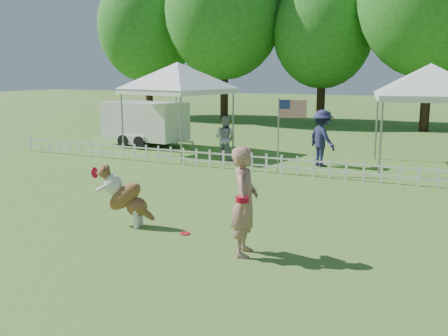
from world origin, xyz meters
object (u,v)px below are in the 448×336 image
object	(u,v)px
handler	(245,201)
flag_pole	(278,136)
spectator_a	(225,138)
spectator_b	(322,138)
frisbee_on_turf	(185,234)
cargo_trailer	(145,124)
canopy_tent_right	(427,118)
dog	(126,197)
canopy_tent_left	(178,109)

from	to	relation	value
handler	flag_pole	distance (m)	7.16
spectator_a	spectator_b	distance (m)	3.44
flag_pole	spectator_b	size ratio (longest dim) A/B	1.24
frisbee_on_turf	cargo_trailer	bearing A→B (deg)	127.50
frisbee_on_turf	spectator_a	xyz separation A→B (m)	(-2.78, 7.83, 0.78)
frisbee_on_turf	flag_pole	world-z (taller)	flag_pole
canopy_tent_right	flag_pole	bearing A→B (deg)	-156.74
flag_pole	cargo_trailer	bearing A→B (deg)	137.63
flag_pole	canopy_tent_right	bearing A→B (deg)	15.69
handler	spectator_a	size ratio (longest dim) A/B	1.20
canopy_tent_right	spectator_a	world-z (taller)	canopy_tent_right
dog	canopy_tent_left	xyz separation A→B (m)	(-3.77, 8.64, 1.08)
flag_pole	spectator_a	world-z (taller)	flag_pole
handler	canopy_tent_right	size ratio (longest dim) A/B	0.57
handler	flag_pole	size ratio (longest dim) A/B	0.81
frisbee_on_turf	spectator_a	size ratio (longest dim) A/B	0.13
spectator_a	handler	bearing A→B (deg)	120.79
cargo_trailer	canopy_tent_left	bearing A→B (deg)	-17.40
handler	frisbee_on_turf	xyz separation A→B (m)	(-1.48, 0.52, -0.94)
handler	dog	xyz separation A→B (m)	(-2.84, 0.47, -0.33)
handler	spectator_b	world-z (taller)	handler
canopy_tent_left	flag_pole	size ratio (longest dim) A/B	1.46
canopy_tent_right	spectator_b	world-z (taller)	canopy_tent_right
spectator_a	canopy_tent_right	bearing A→B (deg)	-164.58
frisbee_on_turf	spectator_a	distance (m)	8.34
dog	cargo_trailer	bearing A→B (deg)	112.04
spectator_b	spectator_a	bearing A→B (deg)	47.43
dog	frisbee_on_turf	world-z (taller)	dog
spectator_b	canopy_tent_left	bearing A→B (deg)	37.15
spectator_b	dog	bearing A→B (deg)	117.33
frisbee_on_turf	spectator_b	world-z (taller)	spectator_b
dog	spectator_a	distance (m)	8.00
canopy_tent_left	canopy_tent_right	size ratio (longest dim) A/B	1.03
handler	canopy_tent_left	distance (m)	11.28
dog	cargo_trailer	distance (m)	11.30
frisbee_on_turf	canopy_tent_left	xyz separation A→B (m)	(-5.13, 8.60, 1.70)
canopy_tent_left	cargo_trailer	xyz separation A→B (m)	(-2.20, 0.95, -0.75)
cargo_trailer	spectator_b	size ratio (longest dim) A/B	2.29
canopy_tent_right	flag_pole	xyz separation A→B (m)	(-4.10, -2.77, -0.49)
dog	spectator_a	xyz separation A→B (m)	(-1.42, 7.87, 0.17)
cargo_trailer	spectator_a	xyz separation A→B (m)	(4.55, -1.71, -0.16)
dog	frisbee_on_turf	size ratio (longest dim) A/B	6.27
cargo_trailer	canopy_tent_right	bearing A→B (deg)	4.06
flag_pole	spectator_b	xyz separation A→B (m)	(0.94, 1.80, -0.23)
frisbee_on_turf	cargo_trailer	distance (m)	12.07
dog	spectator_b	xyz separation A→B (m)	(1.99, 8.26, 0.32)
cargo_trailer	spectator_a	size ratio (longest dim) A/B	2.73
handler	canopy_tent_right	xyz separation A→B (m)	(2.31, 9.70, 0.71)
flag_pole	spectator_b	distance (m)	2.04
canopy_tent_right	handler	bearing A→B (deg)	-114.21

